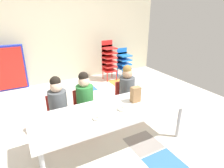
{
  "coord_description": "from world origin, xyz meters",
  "views": [
    {
      "loc": [
        -0.95,
        -2.56,
        1.75
      ],
      "look_at": [
        0.18,
        -0.46,
        0.8
      ],
      "focal_mm": 29.56,
      "sensor_mm": 36.0,
      "label": 1
    }
  ],
  "objects": [
    {
      "name": "kid_chair_red_stack",
      "position": [
        1.23,
        1.67,
        0.58
      ],
      "size": [
        0.32,
        0.3,
        1.04
      ],
      "color": "red",
      "rests_on": "ground_plane"
    },
    {
      "name": "ground_plane",
      "position": [
        0.01,
        -0.0,
        -0.01
      ],
      "size": [
        5.82,
        4.42,
        0.02
      ],
      "color": "silver"
    },
    {
      "name": "seated_child_far_right",
      "position": [
        0.65,
        -0.12,
        0.55
      ],
      "size": [
        0.32,
        0.31,
        0.92
      ],
      "color": "red",
      "rests_on": "ground_plane"
    },
    {
      "name": "donut_powdered_on_plate",
      "position": [
        0.15,
        -0.78,
        0.58
      ],
      "size": [
        0.12,
        0.12,
        0.04
      ],
      "primitive_type": "torus",
      "color": "white",
      "rests_on": "craft_table"
    },
    {
      "name": "donut_powdered_loose",
      "position": [
        -0.22,
        -0.82,
        0.57
      ],
      "size": [
        0.1,
        0.1,
        0.03
      ],
      "primitive_type": "torus",
      "color": "white",
      "rests_on": "craft_table"
    },
    {
      "name": "seated_child_middle_seat",
      "position": [
        -0.11,
        -0.12,
        0.55
      ],
      "size": [
        0.32,
        0.31,
        0.92
      ],
      "color": "red",
      "rests_on": "ground_plane"
    },
    {
      "name": "kid_chair_blue_stack",
      "position": [
        1.7,
        1.67,
        0.46
      ],
      "size": [
        0.32,
        0.3,
        0.8
      ],
      "color": "blue",
      "rests_on": "ground_plane"
    },
    {
      "name": "paper_plate_near_edge",
      "position": [
        0.15,
        -0.78,
        0.56
      ],
      "size": [
        0.18,
        0.18,
        0.01
      ],
      "primitive_type": "cylinder",
      "color": "white",
      "rests_on": "craft_table"
    },
    {
      "name": "back_wall",
      "position": [
        0.0,
        2.21,
        1.25
      ],
      "size": [
        5.82,
        0.1,
        2.5
      ],
      "primitive_type": "cube",
      "color": "beige",
      "rests_on": "ground_plane"
    },
    {
      "name": "folded_activity_table",
      "position": [
        -1.21,
        2.01,
        0.54
      ],
      "size": [
        0.9,
        0.29,
        1.09
      ],
      "color": "#1E33BF",
      "rests_on": "ground_plane"
    },
    {
      "name": "craft_table",
      "position": [
        0.04,
        -0.71,
        0.51
      ],
      "size": [
        2.03,
        0.73,
        0.55
      ],
      "color": "white",
      "rests_on": "ground_plane"
    },
    {
      "name": "paper_plate_center_table",
      "position": [
        -0.32,
        -0.56,
        0.56
      ],
      "size": [
        0.18,
        0.18,
        0.01
      ],
      "primitive_type": "cylinder",
      "color": "white",
      "rests_on": "craft_table"
    },
    {
      "name": "paper_bag_brown",
      "position": [
        0.45,
        -0.66,
        0.66
      ],
      "size": [
        0.13,
        0.09,
        0.22
      ],
      "primitive_type": "cube",
      "color": "#9E754C",
      "rests_on": "craft_table"
    },
    {
      "name": "seated_child_near_camera",
      "position": [
        -0.52,
        -0.12,
        0.55
      ],
      "size": [
        0.32,
        0.31,
        0.92
      ],
      "color": "red",
      "rests_on": "ground_plane"
    }
  ]
}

